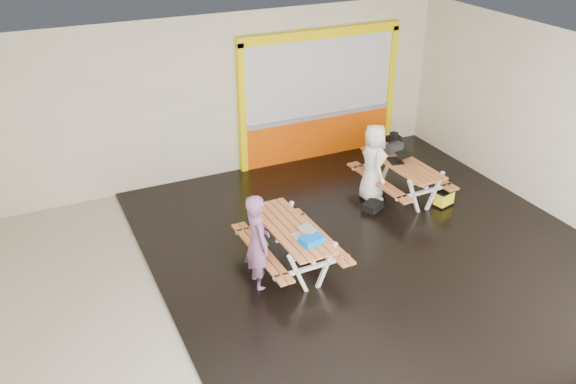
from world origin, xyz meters
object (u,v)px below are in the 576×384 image
picnic_table_right (401,170)px  laptop_left (303,234)px  dark_case (373,206)px  backpack (393,144)px  person_right (373,163)px  fluke_bag (444,198)px  laptop_right (398,158)px  person_left (257,242)px  blue_pouch (312,240)px  picnic_table_left (291,237)px  toolbox (393,148)px

picnic_table_right → laptop_left: bearing=-151.3°
dark_case → backpack: bearing=44.9°
person_right → fluke_bag: person_right is taller
backpack → dark_case: backpack is taller
laptop_right → fluke_bag: size_ratio=1.13×
laptop_left → laptop_right: size_ratio=0.72×
picnic_table_right → backpack: (0.45, 0.99, 0.11)m
person_left → person_right: (3.21, 1.72, 0.00)m
laptop_left → laptop_right: bearing=30.2°
picnic_table_right → person_left: 4.12m
blue_pouch → dark_case: blue_pouch is taller
picnic_table_right → laptop_left: laptop_left is taller
picnic_table_left → backpack: bearing=33.1°
picnic_table_right → fluke_bag: bearing=-54.8°
laptop_right → laptop_left: bearing=-149.8°
laptop_right → blue_pouch: bearing=-146.4°
person_left → person_right: 3.64m
laptop_right → dark_case: laptop_right is taller
picnic_table_right → toolbox: bearing=76.4°
person_left → backpack: person_left is taller
person_left → fluke_bag: size_ratio=3.78×
laptop_left → laptop_right: laptop_right is taller
blue_pouch → toolbox: bearing=37.5°
backpack → picnic_table_left: bearing=-146.9°
laptop_left → person_right: bearing=36.4°
picnic_table_left → dark_case: bearing=24.6°
blue_pouch → dark_case: 2.81m
person_left → fluke_bag: person_left is taller
person_left → laptop_left: person_left is taller
laptop_right → picnic_table_left: bearing=-155.3°
laptop_left → toolbox: (3.18, 2.19, 0.05)m
laptop_right → backpack: (0.51, 0.92, -0.13)m
person_left → dark_case: person_left is taller
picnic_table_left → blue_pouch: (0.09, -0.57, 0.24)m
laptop_left → dark_case: (2.23, 1.38, -0.71)m
person_right → backpack: person_right is taller
laptop_left → toolbox: size_ratio=0.82×
person_right → laptop_right: bearing=-83.3°
person_right → toolbox: size_ratio=3.73×
picnic_table_left → blue_pouch: 0.62m
person_left → laptop_right: 4.10m
fluke_bag → picnic_table_right: bearing=125.2°
picnic_table_left → person_left: (-0.69, -0.24, 0.22)m
toolbox → fluke_bag: toolbox is taller
dark_case → picnic_table_right: bearing=19.4°
person_left → laptop_right: bearing=-63.4°
dark_case → fluke_bag: 1.44m
toolbox → person_right: bearing=-153.0°
toolbox → blue_pouch: bearing=-142.5°
person_right → fluke_bag: 1.57m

